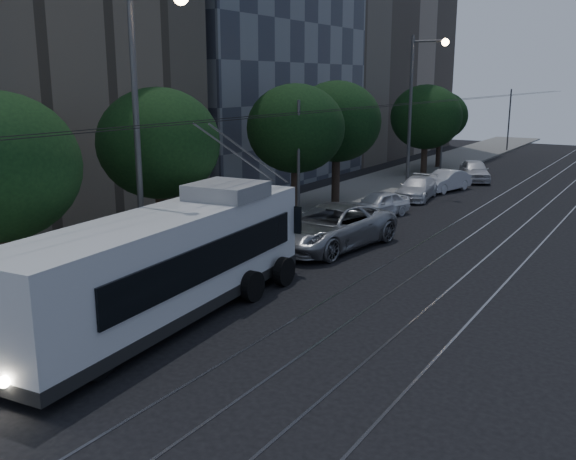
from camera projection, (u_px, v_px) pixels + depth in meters
The scene contains 17 objects.
ground at pixel (279, 322), 18.64m from camera, with size 120.00×120.00×0.00m, color black.
sidewalk at pixel (351, 194), 39.03m from camera, with size 5.00×90.00×0.15m, color slate.
tram_rails at pixel (521, 213), 33.94m from camera, with size 4.52×90.00×0.02m.
overhead_wires at pixel (392, 140), 36.96m from camera, with size 2.23×90.00×6.00m.
trolleybus at pixel (170, 263), 18.61m from camera, with size 3.60×12.30×5.63m.
pickup_silver at pixel (331, 227), 26.68m from camera, with size 2.97×6.44×1.79m, color #9A9CA1.
car_white_a at pixel (378, 204), 32.75m from camera, with size 1.55×3.86×1.31m, color white.
car_white_b at pixel (417, 188), 37.70m from camera, with size 1.81×4.45×1.29m, color silver.
car_white_c at pixel (446, 181), 40.38m from camera, with size 1.39×3.99×1.31m, color silver.
car_white_d at pixel (475, 171), 44.30m from camera, with size 1.74×4.33×1.48m, color silver.
tree_1 at pixel (159, 144), 23.49m from camera, with size 4.52×4.52×6.63m.
tree_2 at pixel (296, 129), 30.65m from camera, with size 4.72×4.72×6.72m.
tree_3 at pixel (337, 122), 34.15m from camera, with size 4.77×4.77×6.84m.
tree_4 at pixel (426, 117), 45.74m from camera, with size 5.08×5.08×6.55m.
tree_5 at pixel (441, 116), 49.94m from camera, with size 4.17×4.17×6.01m.
streetlamp_near at pixel (145, 113), 20.12m from camera, with size 2.35×0.44×9.67m.
streetlamp_far at pixel (417, 99), 39.08m from camera, with size 2.31×0.44×9.48m.
Camera 1 is at (9.41, -14.79, 6.87)m, focal length 40.00 mm.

